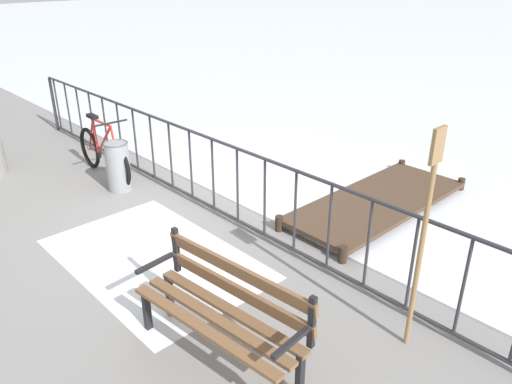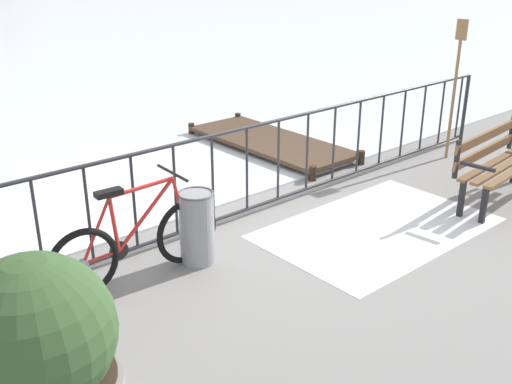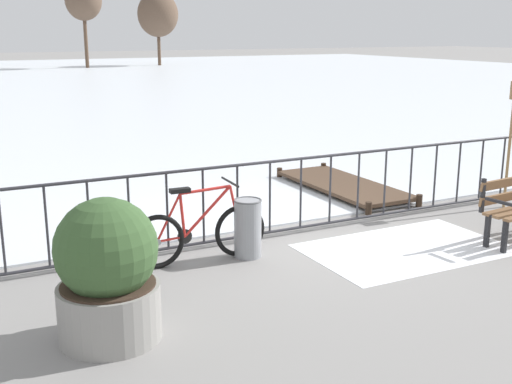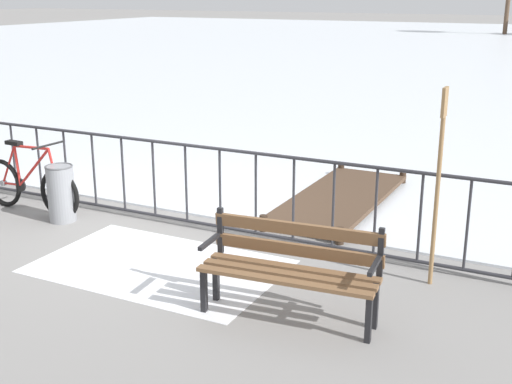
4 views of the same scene
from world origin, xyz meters
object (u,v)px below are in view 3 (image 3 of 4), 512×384
at_px(bicycle_near_railing, 199,233).
at_px(oar_upright, 510,136).
at_px(planter_with_shrub, 107,272).
at_px(trash_bin, 248,228).

xyz_separation_m(bicycle_near_railing, oar_upright, (5.25, 0.11, 0.77)).
bearing_deg(planter_with_shrub, trash_bin, 33.59).
distance_m(bicycle_near_railing, planter_with_shrub, 2.10).
relative_size(bicycle_near_railing, trash_bin, 2.34).
bearing_deg(oar_upright, bicycle_near_railing, -178.76).
distance_m(bicycle_near_railing, oar_upright, 5.31).
bearing_deg(oar_upright, trash_bin, -177.58).
bearing_deg(planter_with_shrub, bicycle_near_railing, 44.81).
relative_size(planter_with_shrub, oar_upright, 0.67).
relative_size(bicycle_near_railing, planter_with_shrub, 1.30).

